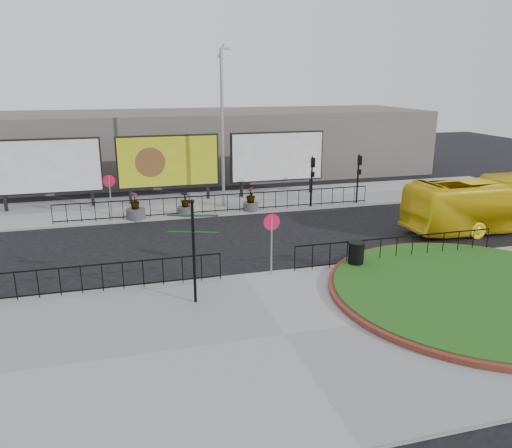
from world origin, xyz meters
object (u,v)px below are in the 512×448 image
object	(u,v)px
planter_a	(135,210)
lamp_post	(222,126)
fingerpost_sign	(193,241)
litter_bin	(356,255)
bus	(497,204)
planter_c	(251,202)
billboard_mid	(168,162)
planter_b	(185,207)

from	to	relation	value
planter_a	lamp_post	bearing A→B (deg)	16.94
fingerpost_sign	planter_a	bearing A→B (deg)	119.34
litter_bin	bus	distance (m)	10.07
planter_c	billboard_mid	bearing A→B (deg)	140.02
litter_bin	planter_b	xyz separation A→B (m)	(-5.52, 10.00, -0.08)
fingerpost_sign	bus	xyz separation A→B (m)	(16.19, 4.77, -0.93)
billboard_mid	planter_c	size ratio (longest dim) A/B	4.47
lamp_post	litter_bin	xyz separation A→B (m)	(2.99, -11.60, -4.15)
billboard_mid	planter_c	xyz separation A→B (m)	(4.26, -3.57, -1.96)
fingerpost_sign	bus	distance (m)	16.90
billboard_mid	bus	size ratio (longest dim) A/B	0.63
litter_bin	planter_c	size ratio (longest dim) A/B	0.79
bus	planter_b	size ratio (longest dim) A/B	7.37
billboard_mid	planter_a	distance (m)	4.66
litter_bin	planter_a	world-z (taller)	planter_a
bus	lamp_post	bearing A→B (deg)	55.41
billboard_mid	lamp_post	xyz separation A→B (m)	(3.01, -1.97, 2.23)
bus	planter_c	size ratio (longest dim) A/B	7.12
litter_bin	bus	bearing A→B (deg)	19.48
planter_a	planter_b	distance (m)	2.72
litter_bin	bus	xyz separation A→B (m)	(9.47, 3.35, 0.70)
billboard_mid	fingerpost_sign	xyz separation A→B (m)	(-0.72, -14.99, -0.29)
billboard_mid	planter_c	world-z (taller)	billboard_mid
bus	fingerpost_sign	bearing A→B (deg)	105.35
fingerpost_sign	planter_c	xyz separation A→B (m)	(4.98, 11.42, -1.67)
fingerpost_sign	planter_c	bearing A→B (deg)	88.17
billboard_mid	litter_bin	world-z (taller)	billboard_mid
bus	planter_c	distance (m)	13.05
billboard_mid	fingerpost_sign	world-z (taller)	billboard_mid
bus	planter_b	xyz separation A→B (m)	(-14.99, 6.65, -0.79)
planter_a	planter_c	distance (m)	6.51
lamp_post	bus	xyz separation A→B (m)	(12.46, -8.25, -3.45)
litter_bin	planter_b	size ratio (longest dim) A/B	0.82
litter_bin	planter_c	bearing A→B (deg)	99.87
billboard_mid	fingerpost_sign	bearing A→B (deg)	-92.74
fingerpost_sign	litter_bin	world-z (taller)	fingerpost_sign
bus	planter_a	distance (m)	18.94
planter_a	planter_c	bearing A→B (deg)	0.00
lamp_post	fingerpost_sign	size ratio (longest dim) A/B	2.55
billboard_mid	planter_a	size ratio (longest dim) A/B	4.23
litter_bin	fingerpost_sign	bearing A→B (deg)	-168.05
litter_bin	planter_a	xyz separation A→B (m)	(-8.25, 10.00, -0.06)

